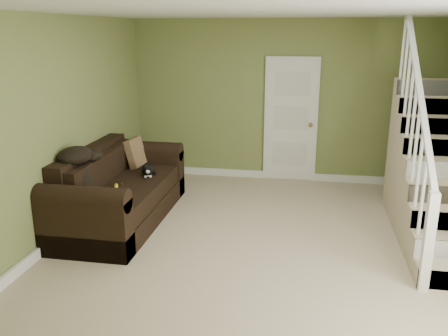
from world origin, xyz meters
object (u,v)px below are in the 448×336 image
at_px(cat, 147,170).
at_px(side_table, 128,179).
at_px(banana, 116,186).
at_px(sofa, 118,193).

bearing_deg(cat, side_table, 112.35).
relative_size(cat, banana, 2.41).
xyz_separation_m(side_table, banana, (0.28, -1.10, 0.26)).
distance_m(sofa, banana, 0.30).
bearing_deg(side_table, sofa, -76.73).
relative_size(side_table, cat, 1.78).
distance_m(side_table, cat, 0.80).
bearing_deg(cat, sofa, -151.80).
xyz_separation_m(cat, banana, (-0.21, -0.56, -0.06)).
xyz_separation_m(side_table, cat, (0.50, -0.54, 0.32)).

